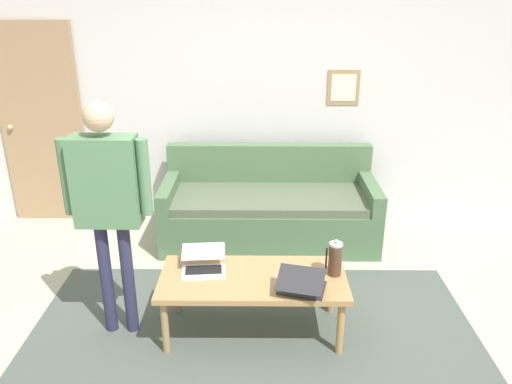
% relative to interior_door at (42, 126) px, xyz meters
% --- Properties ---
extents(ground_plane, '(7.68, 7.68, 0.00)m').
position_rel_interior_door_xyz_m(ground_plane, '(-2.20, 2.11, -1.02)').
color(ground_plane, '#A9AC9A').
extents(area_rug, '(3.23, 1.92, 0.01)m').
position_rel_interior_door_xyz_m(area_rug, '(-2.17, 2.06, -1.02)').
color(area_rug, '#49534C').
rests_on(area_rug, ground_plane).
extents(back_wall, '(7.04, 0.11, 2.70)m').
position_rel_interior_door_xyz_m(back_wall, '(-2.20, -0.09, 0.33)').
color(back_wall, silver).
rests_on(back_wall, ground_plane).
extents(interior_door, '(0.82, 0.09, 2.05)m').
position_rel_interior_door_xyz_m(interior_door, '(0.00, 0.00, 0.00)').
color(interior_door, '#A47E5B').
rests_on(interior_door, ground_plane).
extents(couch, '(2.04, 0.86, 0.88)m').
position_rel_interior_door_xyz_m(couch, '(-2.31, 0.47, -0.72)').
color(couch, '#4D6C4A').
rests_on(couch, ground_plane).
extents(coffee_table, '(1.30, 0.60, 0.45)m').
position_rel_interior_door_xyz_m(coffee_table, '(-2.17, 1.96, -0.62)').
color(coffee_table, '#A57D4F').
rests_on(coffee_table, ground_plane).
extents(laptop_left, '(0.36, 0.35, 0.16)m').
position_rel_interior_door_xyz_m(laptop_left, '(-2.50, 2.14, -0.53)').
color(laptop_left, '#28282D').
rests_on(laptop_left, coffee_table).
extents(laptop_center, '(0.33, 0.34, 0.13)m').
position_rel_interior_door_xyz_m(laptop_center, '(-1.82, 1.87, -0.53)').
color(laptop_center, silver).
rests_on(laptop_center, coffee_table).
extents(french_press, '(0.11, 0.09, 0.27)m').
position_rel_interior_door_xyz_m(french_press, '(-2.74, 1.93, -0.45)').
color(french_press, '#4C3323').
rests_on(french_press, coffee_table).
extents(person_standing, '(0.59, 0.20, 1.68)m').
position_rel_interior_door_xyz_m(person_standing, '(-1.22, 1.95, 0.05)').
color(person_standing, '#292947').
rests_on(person_standing, ground_plane).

